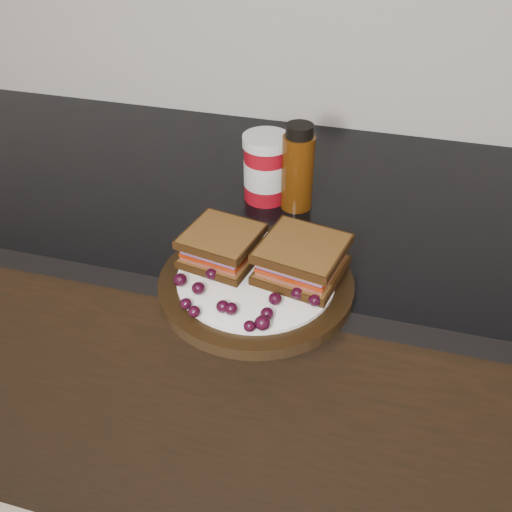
{
  "coord_description": "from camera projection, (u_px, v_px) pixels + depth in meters",
  "views": [
    {
      "loc": [
        0.2,
        0.81,
        1.43
      ],
      "look_at": [
        0.03,
        1.41,
        0.96
      ],
      "focal_mm": 40.0,
      "sensor_mm": 36.0,
      "label": 1
    }
  ],
  "objects": [
    {
      "name": "grape_20",
      "position": [
        212.0,
        274.0,
        0.8
      ],
      "size": [
        0.02,
        0.02,
        0.02
      ],
      "primitive_type": "ellipsoid",
      "color": "black",
      "rests_on": "plate"
    },
    {
      "name": "grape_12",
      "position": [
        322.0,
        287.0,
        0.78
      ],
      "size": [
        0.02,
        0.02,
        0.02
      ],
      "primitive_type": "ellipsoid",
      "color": "black",
      "rests_on": "plate"
    },
    {
      "name": "sandwich_right",
      "position": [
        302.0,
        259.0,
        0.8
      ],
      "size": [
        0.13,
        0.13,
        0.05
      ],
      "primitive_type": null,
      "rotation": [
        0.0,
        0.0,
        -0.19
      ],
      "color": "brown",
      "rests_on": "plate"
    },
    {
      "name": "grape_0",
      "position": [
        180.0,
        280.0,
        0.79
      ],
      "size": [
        0.02,
        0.02,
        0.02
      ],
      "primitive_type": "ellipsoid",
      "color": "black",
      "rests_on": "plate"
    },
    {
      "name": "grape_2",
      "position": [
        186.0,
        304.0,
        0.75
      ],
      "size": [
        0.02,
        0.02,
        0.02
      ],
      "primitive_type": "ellipsoid",
      "color": "black",
      "rests_on": "plate"
    },
    {
      "name": "grape_1",
      "position": [
        198.0,
        288.0,
        0.78
      ],
      "size": [
        0.02,
        0.02,
        0.02
      ],
      "primitive_type": "ellipsoid",
      "color": "black",
      "rests_on": "plate"
    },
    {
      "name": "grape_6",
      "position": [
        249.0,
        326.0,
        0.72
      ],
      "size": [
        0.02,
        0.02,
        0.01
      ],
      "primitive_type": "ellipsoid",
      "color": "black",
      "rests_on": "plate"
    },
    {
      "name": "countertop",
      "position": [
        282.0,
        199.0,
        1.06
      ],
      "size": [
        3.98,
        0.6,
        0.04
      ],
      "primitive_type": "cube",
      "color": "black",
      "rests_on": "base_cabinets"
    },
    {
      "name": "grape_15",
      "position": [
        289.0,
        267.0,
        0.81
      ],
      "size": [
        0.02,
        0.02,
        0.02
      ],
      "primitive_type": "ellipsoid",
      "color": "black",
      "rests_on": "plate"
    },
    {
      "name": "grape_22",
      "position": [
        215.0,
        262.0,
        0.82
      ],
      "size": [
        0.02,
        0.02,
        0.02
      ],
      "primitive_type": "ellipsoid",
      "color": "black",
      "rests_on": "plate"
    },
    {
      "name": "grape_17",
      "position": [
        217.0,
        253.0,
        0.84
      ],
      "size": [
        0.02,
        0.02,
        0.02
      ],
      "primitive_type": "ellipsoid",
      "color": "black",
      "rests_on": "plate"
    },
    {
      "name": "grape_10",
      "position": [
        315.0,
        300.0,
        0.76
      ],
      "size": [
        0.02,
        0.02,
        0.02
      ],
      "primitive_type": "ellipsoid",
      "color": "black",
      "rests_on": "plate"
    },
    {
      "name": "grape_16",
      "position": [
        232.0,
        242.0,
        0.86
      ],
      "size": [
        0.02,
        0.02,
        0.02
      ],
      "primitive_type": "ellipsoid",
      "color": "black",
      "rests_on": "plate"
    },
    {
      "name": "grape_11",
      "position": [
        297.0,
        293.0,
        0.77
      ],
      "size": [
        0.02,
        0.02,
        0.02
      ],
      "primitive_type": "ellipsoid",
      "color": "black",
      "rests_on": "plate"
    },
    {
      "name": "oil_bottle",
      "position": [
        298.0,
        167.0,
        0.96
      ],
      "size": [
        0.07,
        0.07,
        0.15
      ],
      "primitive_type": "cylinder",
      "rotation": [
        0.0,
        0.0,
        0.23
      ],
      "color": "#492307",
      "rests_on": "countertop"
    },
    {
      "name": "grape_5",
      "position": [
        231.0,
        309.0,
        0.74
      ],
      "size": [
        0.02,
        0.02,
        0.02
      ],
      "primitive_type": "ellipsoid",
      "color": "black",
      "rests_on": "plate"
    },
    {
      "name": "grape_9",
      "position": [
        275.0,
        299.0,
        0.76
      ],
      "size": [
        0.02,
        0.02,
        0.02
      ],
      "primitive_type": "ellipsoid",
      "color": "black",
      "rests_on": "plate"
    },
    {
      "name": "sandwich_left",
      "position": [
        222.0,
        246.0,
        0.83
      ],
      "size": [
        0.12,
        0.12,
        0.05
      ],
      "primitive_type": null,
      "rotation": [
        0.0,
        0.0,
        -0.18
      ],
      "color": "brown",
      "rests_on": "plate"
    },
    {
      "name": "base_cabinets",
      "position": [
        277.0,
        364.0,
        1.33
      ],
      "size": [
        3.96,
        0.58,
        0.86
      ],
      "primitive_type": "cube",
      "color": "black",
      "rests_on": "ground_plane"
    },
    {
      "name": "plate",
      "position": [
        256.0,
        284.0,
        0.82
      ],
      "size": [
        0.28,
        0.28,
        0.02
      ],
      "primitive_type": "cylinder",
      "color": "black",
      "rests_on": "countertop"
    },
    {
      "name": "grape_19",
      "position": [
        204.0,
        258.0,
        0.83
      ],
      "size": [
        0.02,
        0.02,
        0.02
      ],
      "primitive_type": "ellipsoid",
      "color": "black",
      "rests_on": "plate"
    },
    {
      "name": "grape_18",
      "position": [
        209.0,
        256.0,
        0.83
      ],
      "size": [
        0.02,
        0.02,
        0.02
      ],
      "primitive_type": "ellipsoid",
      "color": "black",
      "rests_on": "plate"
    },
    {
      "name": "grape_4",
      "position": [
        223.0,
        307.0,
        0.75
      ],
      "size": [
        0.02,
        0.02,
        0.02
      ],
      "primitive_type": "ellipsoid",
      "color": "black",
      "rests_on": "plate"
    },
    {
      "name": "grape_23",
      "position": [
        195.0,
        254.0,
        0.84
      ],
      "size": [
        0.02,
        0.02,
        0.02
      ],
      "primitive_type": "ellipsoid",
      "color": "black",
      "rests_on": "plate"
    },
    {
      "name": "grape_13",
      "position": [
        319.0,
        275.0,
        0.8
      ],
      "size": [
        0.02,
        0.02,
        0.02
      ],
      "primitive_type": "ellipsoid",
      "color": "black",
      "rests_on": "plate"
    },
    {
      "name": "grape_3",
      "position": [
        194.0,
        312.0,
        0.74
      ],
      "size": [
        0.02,
        0.02,
        0.02
      ],
      "primitive_type": "ellipsoid",
      "color": "black",
      "rests_on": "plate"
    },
    {
      "name": "grape_7",
      "position": [
        263.0,
        323.0,
        0.72
      ],
      "size": [
        0.02,
        0.02,
        0.02
      ],
      "primitive_type": "ellipsoid",
      "color": "black",
      "rests_on": "plate"
    },
    {
      "name": "grape_14",
      "position": [
        308.0,
        269.0,
        0.81
      ],
      "size": [
        0.01,
        0.01,
        0.01
      ],
      "primitive_type": "ellipsoid",
      "color": "black",
      "rests_on": "plate"
    },
    {
      "name": "condiment_jar",
      "position": [
        266.0,
        168.0,
        0.99
      ],
      "size": [
        0.1,
        0.1,
        0.12
      ],
      "primitive_type": "cylinder",
      "rotation": [
        0.0,
        0.0,
        0.2
      ],
      "color": "maroon",
      "rests_on": "countertop"
    },
    {
      "name": "grape_21",
      "position": [
        239.0,
        256.0,
        0.84
      ],
      "size": [
        0.02,
        0.02,
        0.02
      ],
      "primitive_type": "ellipsoid",
      "color": "black",
      "rests_on": "plate"
    },
    {
      "name": "grape_8",
      "position": [
        267.0,
        314.0,
        0.74
      ],
      "size": [
        0.02,
        0.02,
        0.02
      ],
      "primitive_type": "ellipsoid",
      "color": "black",
      "rests_on": "plate"
    }
  ]
}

